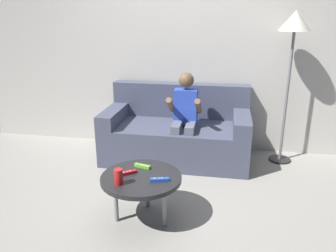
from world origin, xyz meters
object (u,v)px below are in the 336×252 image
at_px(game_remote_lime_center, 142,166).
at_px(game_remote_blue_far_corner, 160,180).
at_px(couch, 177,134).
at_px(person_seated_on_couch, 185,115).
at_px(coffee_table, 141,180).
at_px(floor_lamp, 294,33).
at_px(game_remote_red_near_edge, 128,173).
at_px(soda_can, 119,177).

distance_m(game_remote_lime_center, game_remote_blue_far_corner, 0.28).
relative_size(couch, person_seated_on_couch, 1.60).
bearing_deg(coffee_table, person_seated_on_couch, 80.04).
height_order(game_remote_blue_far_corner, floor_lamp, floor_lamp).
height_order(coffee_table, floor_lamp, floor_lamp).
relative_size(game_remote_red_near_edge, game_remote_lime_center, 0.92).
height_order(game_remote_red_near_edge, soda_can, soda_can).
relative_size(game_remote_red_near_edge, soda_can, 1.08).
xyz_separation_m(coffee_table, soda_can, (-0.13, -0.16, 0.10)).
bearing_deg(game_remote_red_near_edge, floor_lamp, 45.37).
bearing_deg(game_remote_lime_center, game_remote_blue_far_corner, -48.04).
bearing_deg(game_remote_red_near_edge, coffee_table, -5.15).
xyz_separation_m(game_remote_red_near_edge, game_remote_lime_center, (0.08, 0.14, 0.00)).
bearing_deg(couch, floor_lamp, 5.23).
bearing_deg(couch, game_remote_red_near_edge, -98.74).
bearing_deg(soda_can, couch, 81.53).
distance_m(game_remote_red_near_edge, floor_lamp, 2.19).
bearing_deg(person_seated_on_couch, soda_can, -104.38).
bearing_deg(floor_lamp, soda_can, -131.74).
bearing_deg(couch, person_seated_on_couch, -58.64).
height_order(couch, floor_lamp, floor_lamp).
height_order(game_remote_red_near_edge, game_remote_lime_center, same).
height_order(soda_can, floor_lamp, floor_lamp).
height_order(coffee_table, soda_can, soda_can).
height_order(game_remote_blue_far_corner, soda_can, soda_can).
relative_size(person_seated_on_couch, game_remote_blue_far_corner, 6.97).
bearing_deg(game_remote_blue_far_corner, person_seated_on_couch, 88.23).
xyz_separation_m(person_seated_on_couch, soda_can, (-0.33, -1.27, -0.12)).
bearing_deg(person_seated_on_couch, floor_lamp, 15.12).
distance_m(person_seated_on_couch, game_remote_red_near_edge, 1.15).
bearing_deg(coffee_table, soda_can, -129.39).
height_order(game_remote_lime_center, floor_lamp, floor_lamp).
relative_size(game_remote_red_near_edge, floor_lamp, 0.08).
distance_m(game_remote_blue_far_corner, soda_can, 0.31).
bearing_deg(game_remote_lime_center, coffee_table, -79.24).
relative_size(person_seated_on_couch, game_remote_red_near_edge, 7.61).
relative_size(soda_can, floor_lamp, 0.08).
bearing_deg(game_remote_blue_far_corner, couch, 93.13).
distance_m(coffee_table, soda_can, 0.23).
bearing_deg(coffee_table, couch, 86.22).
distance_m(couch, game_remote_lime_center, 1.15).
bearing_deg(soda_can, coffee_table, 50.61).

